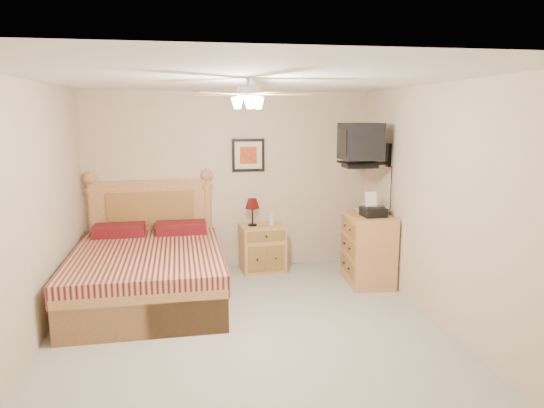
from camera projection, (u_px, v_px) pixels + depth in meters
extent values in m
plane|color=#A29D92|center=(248.00, 333.00, 4.90)|extent=(4.50, 4.50, 0.00)
cube|color=white|center=(246.00, 79.00, 4.45)|extent=(4.00, 4.50, 0.04)
cube|color=#C7AF92|center=(229.00, 181.00, 6.86)|extent=(4.00, 0.04, 2.50)
cube|color=#C7AF92|center=(295.00, 298.00, 2.49)|extent=(4.00, 0.04, 2.50)
cube|color=#C7AF92|center=(26.00, 219.00, 4.36)|extent=(0.04, 4.50, 2.50)
cube|color=#C7AF92|center=(440.00, 206.00, 4.99)|extent=(0.04, 4.50, 2.50)
cube|color=#AF6C40|center=(262.00, 248.00, 6.86)|extent=(0.64, 0.51, 0.65)
imported|color=silver|center=(272.00, 218.00, 6.80)|extent=(0.10, 0.10, 0.21)
cube|color=black|center=(248.00, 155.00, 6.82)|extent=(0.46, 0.04, 0.46)
cube|color=#B7723E|center=(368.00, 249.00, 6.33)|extent=(0.58, 0.80, 0.91)
imported|color=beige|center=(358.00, 210.00, 6.47)|extent=(0.22, 0.27, 0.02)
imported|color=gray|center=(360.00, 209.00, 6.47)|extent=(0.30, 0.34, 0.02)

